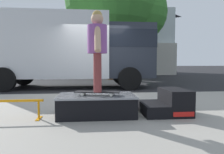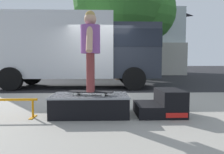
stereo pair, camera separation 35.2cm
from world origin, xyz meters
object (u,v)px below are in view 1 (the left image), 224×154
object	(u,v)px
skateboard	(98,92)
skater_kid	(97,44)
kicker_ramp	(168,104)
street_tree_main	(117,3)
skate_box	(97,104)
box_truck	(71,48)

from	to	relation	value
skateboard	skater_kid	distance (m)	0.83
kicker_ramp	street_tree_main	distance (m)	10.76
skate_box	skateboard	xyz separation A→B (m)	(0.01, -0.06, 0.23)
skater_kid	street_tree_main	distance (m)	10.52
kicker_ramp	skater_kid	bearing A→B (deg)	-177.49
skateboard	skate_box	bearing A→B (deg)	103.59
skateboard	street_tree_main	bearing A→B (deg)	81.07
kicker_ramp	box_truck	xyz separation A→B (m)	(-2.25, 5.51, 1.39)
street_tree_main	skate_box	bearing A→B (deg)	-99.06
skater_kid	box_truck	world-z (taller)	box_truck
skateboard	box_truck	bearing A→B (deg)	99.72
kicker_ramp	skateboard	xyz separation A→B (m)	(-1.30, -0.06, 0.24)
kicker_ramp	skate_box	bearing A→B (deg)	179.98
skate_box	kicker_ramp	world-z (taller)	kicker_ramp
skate_box	skateboard	size ratio (longest dim) A/B	1.68
skate_box	skater_kid	xyz separation A→B (m)	(0.01, -0.06, 1.06)
kicker_ramp	street_tree_main	bearing A→B (deg)	88.57
skater_kid	box_truck	distance (m)	5.66
skate_box	kicker_ramp	bearing A→B (deg)	-0.02
skate_box	box_truck	xyz separation A→B (m)	(-0.94, 5.51, 1.38)
skate_box	box_truck	distance (m)	5.76
kicker_ramp	skateboard	distance (m)	1.32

